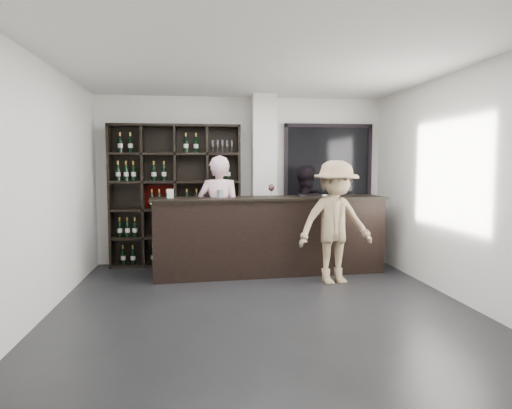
{
  "coord_description": "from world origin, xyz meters",
  "views": [
    {
      "loc": [
        -0.73,
        -5.3,
        1.71
      ],
      "look_at": [
        0.05,
        1.1,
        1.16
      ],
      "focal_mm": 32.0,
      "sensor_mm": 36.0,
      "label": 1
    }
  ],
  "objects": [
    {
      "name": "napkin_stack",
      "position": [
        1.29,
        1.88,
        1.23
      ],
      "size": [
        0.13,
        0.13,
        0.02
      ],
      "primitive_type": "cube",
      "rotation": [
        0.0,
        0.0,
        -0.13
      ],
      "color": "white",
      "rests_on": "tasting_counter"
    },
    {
      "name": "wine_shelf",
      "position": [
        -1.15,
        2.57,
        1.2
      ],
      "size": [
        2.2,
        0.35,
        2.4
      ],
      "primitive_type": null,
      "color": "black",
      "rests_on": "floor"
    },
    {
      "name": "customer",
      "position": [
        1.2,
        1.05,
        0.89
      ],
      "size": [
        1.26,
        0.87,
        1.78
      ],
      "primitive_type": "imported",
      "rotation": [
        0.0,
        0.0,
        0.19
      ],
      "color": "#917959",
      "rests_on": "floor"
    },
    {
      "name": "glass_panel",
      "position": [
        1.55,
        2.69,
        1.4
      ],
      "size": [
        1.6,
        0.08,
        2.1
      ],
      "color": "black",
      "rests_on": "floor"
    },
    {
      "name": "taster_pink",
      "position": [
        -0.44,
        1.85,
        0.93
      ],
      "size": [
        0.76,
        0.58,
        1.87
      ],
      "primitive_type": "imported",
      "rotation": [
        0.0,
        0.0,
        2.94
      ],
      "color": "#F2B9CB",
      "rests_on": "floor"
    },
    {
      "name": "structural_column",
      "position": [
        0.35,
        2.47,
        1.45
      ],
      "size": [
        0.4,
        0.4,
        2.9
      ],
      "primitive_type": "cube",
      "color": "silver",
      "rests_on": "floor"
    },
    {
      "name": "tasting_counter",
      "position": [
        0.35,
        1.75,
        0.61
      ],
      "size": [
        3.69,
        0.76,
        1.22
      ],
      "rotation": [
        0.0,
        0.0,
        0.08
      ],
      "color": "black",
      "rests_on": "floor"
    },
    {
      "name": "floor",
      "position": [
        0.0,
        0.0,
        -0.01
      ],
      "size": [
        5.0,
        5.5,
        0.01
      ],
      "primitive_type": "cube",
      "color": "black",
      "rests_on": "ground"
    },
    {
      "name": "taster_black",
      "position": [
        0.95,
        2.04,
        0.85
      ],
      "size": [
        0.89,
        0.72,
        1.7
      ],
      "primitive_type": "imported",
      "rotation": [
        0.0,
        0.0,
        3.24
      ],
      "color": "black",
      "rests_on": "floor"
    },
    {
      "name": "wine_glass",
      "position": [
        0.37,
        1.75,
        1.33
      ],
      "size": [
        0.12,
        0.12,
        0.22
      ],
      "primitive_type": null,
      "rotation": [
        0.0,
        0.0,
        0.38
      ],
      "color": "white",
      "rests_on": "tasting_counter"
    },
    {
      "name": "card_stand",
      "position": [
        -1.18,
        1.69,
        1.29
      ],
      "size": [
        0.1,
        0.07,
        0.14
      ],
      "primitive_type": "cube",
      "rotation": [
        0.0,
        0.0,
        -0.23
      ],
      "color": "white",
      "rests_on": "tasting_counter"
    },
    {
      "name": "spit_cup",
      "position": [
        -0.43,
        1.68,
        1.28
      ],
      "size": [
        0.11,
        0.11,
        0.12
      ],
      "primitive_type": "cylinder",
      "rotation": [
        0.0,
        0.0,
        -0.23
      ],
      "color": "silver",
      "rests_on": "tasting_counter"
    }
  ]
}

